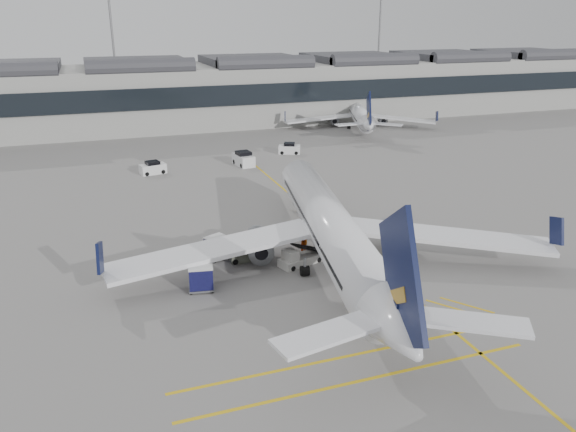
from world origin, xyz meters
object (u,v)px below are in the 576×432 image
object	(u,v)px
ramp_agent_a	(305,239)
ramp_agent_b	(302,245)
belt_loader	(300,258)
pushback_tug	(243,255)
baggage_cart_a	(330,249)
airliner_main	(331,229)

from	to	relation	value
ramp_agent_a	ramp_agent_b	bearing A→B (deg)	-173.03
belt_loader	ramp_agent_b	distance (m)	2.14
belt_loader	ramp_agent_a	size ratio (longest dim) A/B	2.77
ramp_agent_a	pushback_tug	world-z (taller)	ramp_agent_a
ramp_agent_b	baggage_cart_a	bearing A→B (deg)	131.82
belt_loader	airliner_main	bearing A→B (deg)	-37.87
ramp_agent_b	pushback_tug	world-z (taller)	ramp_agent_b
ramp_agent_a	ramp_agent_b	distance (m)	1.32
pushback_tug	airliner_main	bearing A→B (deg)	-25.01
airliner_main	baggage_cart_a	world-z (taller)	airliner_main
airliner_main	pushback_tug	distance (m)	7.93
pushback_tug	ramp_agent_a	bearing A→B (deg)	6.33
baggage_cart_a	ramp_agent_b	bearing A→B (deg)	119.56
ramp_agent_a	airliner_main	bearing A→B (deg)	-127.71
baggage_cart_a	pushback_tug	bearing A→B (deg)	145.08
airliner_main	ramp_agent_b	bearing A→B (deg)	129.93
airliner_main	belt_loader	bearing A→B (deg)	171.98
belt_loader	ramp_agent_a	xyz separation A→B (m)	(1.68, 2.99, 0.31)
baggage_cart_a	ramp_agent_a	distance (m)	3.09
ramp_agent_b	pushback_tug	bearing A→B (deg)	-10.47
airliner_main	pushback_tug	bearing A→B (deg)	165.94
ramp_agent_a	pushback_tug	bearing A→B (deg)	137.13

